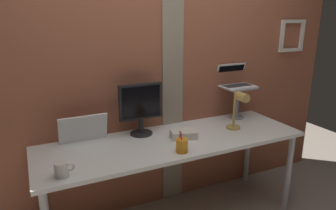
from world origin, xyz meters
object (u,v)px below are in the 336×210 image
at_px(desk_lamp, 239,107).
at_px(monitor, 141,105).
at_px(whiteboard_panel, 83,129).
at_px(coffee_mug, 62,169).
at_px(pen_cup, 182,145).
at_px(laptop, 234,80).

bearing_deg(desk_lamp, monitor, 160.68).
bearing_deg(whiteboard_panel, coffee_mug, -114.75).
distance_m(pen_cup, coffee_mug, 0.80).
relative_size(desk_lamp, pen_cup, 2.15).
bearing_deg(coffee_mug, laptop, 17.45).
height_order(desk_lamp, coffee_mug, desk_lamp).
distance_m(monitor, coffee_mug, 0.82).
xyz_separation_m(desk_lamp, pen_cup, (-0.62, -0.18, -0.15)).
height_order(monitor, coffee_mug, monitor).
height_order(laptop, coffee_mug, laptop).
distance_m(whiteboard_panel, pen_cup, 0.76).
xyz_separation_m(monitor, pen_cup, (0.14, -0.44, -0.19)).
xyz_separation_m(whiteboard_panel, desk_lamp, (1.20, -0.30, 0.10)).
bearing_deg(pen_cup, laptop, 32.11).
xyz_separation_m(laptop, pen_cup, (-0.81, -0.51, -0.30)).
relative_size(monitor, coffee_mug, 3.52).
height_order(whiteboard_panel, desk_lamp, desk_lamp).
bearing_deg(whiteboard_panel, monitor, -4.46).
height_order(whiteboard_panel, coffee_mug, whiteboard_panel).
bearing_deg(pen_cup, coffee_mug, -179.99).
xyz_separation_m(desk_lamp, coffee_mug, (-1.42, -0.18, -0.16)).
relative_size(whiteboard_panel, desk_lamp, 1.09).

